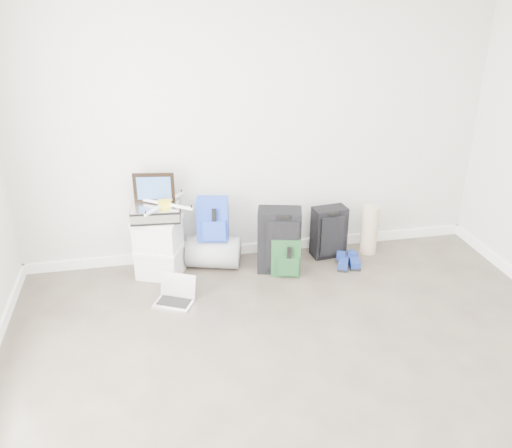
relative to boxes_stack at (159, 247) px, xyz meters
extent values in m
plane|color=#39312A|center=(0.97, -2.22, -0.29)|extent=(5.00, 5.00, 0.00)
cube|color=beige|center=(0.97, 0.28, 1.06)|extent=(4.50, 0.02, 2.70)
cube|color=white|center=(0.97, 0.26, -0.24)|extent=(4.50, 0.02, 0.10)
cube|color=silver|center=(0.00, 0.00, -0.17)|extent=(0.47, 0.43, 0.25)
cube|color=silver|center=(0.00, 0.00, -0.02)|extent=(0.50, 0.46, 0.04)
cube|color=silver|center=(0.00, 0.00, 0.12)|extent=(0.47, 0.43, 0.25)
cube|color=silver|center=(0.00, 0.00, 0.27)|extent=(0.50, 0.46, 0.04)
cube|color=#B2B2B7|center=(0.00, 0.00, 0.35)|extent=(0.45, 0.35, 0.12)
cube|color=black|center=(0.00, 0.10, 0.55)|extent=(0.37, 0.08, 0.28)
cube|color=#27599F|center=(0.00, 0.09, 0.55)|extent=(0.30, 0.05, 0.21)
cube|color=yellow|center=(0.08, -0.02, 0.44)|extent=(0.12, 0.12, 0.05)
cube|color=white|center=(0.17, 0.10, 0.44)|extent=(0.19, 0.25, 0.02)
cube|color=white|center=(-0.04, 0.07, 0.44)|extent=(0.25, 0.19, 0.02)
cube|color=white|center=(-0.01, -0.14, 0.44)|extent=(0.19, 0.25, 0.02)
cube|color=white|center=(0.20, -0.11, 0.44)|extent=(0.25, 0.19, 0.02)
cylinder|color=gray|center=(0.51, 0.06, -0.14)|extent=(0.57, 0.44, 0.31)
cube|color=#17269B|center=(0.51, 0.04, 0.22)|extent=(0.32, 0.23, 0.41)
cube|color=#17269B|center=(0.51, -0.06, 0.15)|extent=(0.22, 0.10, 0.19)
cube|color=black|center=(1.12, -0.12, 0.02)|extent=(0.45, 0.32, 0.62)
cube|color=black|center=(1.12, -0.25, 0.02)|extent=(0.30, 0.10, 0.50)
cube|color=black|center=(1.12, -0.25, 0.31)|extent=(0.12, 0.05, 0.03)
cube|color=#14381A|center=(1.16, -0.21, -0.10)|extent=(0.30, 0.23, 0.38)
cube|color=#14381A|center=(1.16, -0.30, -0.17)|extent=(0.21, 0.10, 0.18)
cube|color=black|center=(1.67, 0.07, -0.03)|extent=(0.35, 0.22, 0.51)
cube|color=black|center=(1.67, -0.04, -0.03)|extent=(0.25, 0.06, 0.41)
cube|color=black|center=(1.67, -0.03, 0.20)|extent=(0.11, 0.04, 0.02)
cube|color=black|center=(1.74, -0.19, -0.28)|extent=(0.19, 0.27, 0.02)
cube|color=navy|center=(1.74, -0.19, -0.24)|extent=(0.18, 0.26, 0.06)
cube|color=black|center=(1.85, -0.19, -0.28)|extent=(0.15, 0.26, 0.02)
cube|color=navy|center=(1.85, -0.19, -0.24)|extent=(0.14, 0.25, 0.06)
cylinder|color=tan|center=(2.09, 0.05, -0.04)|extent=(0.17, 0.17, 0.51)
cube|color=silver|center=(0.09, -0.53, -0.28)|extent=(0.39, 0.34, 0.01)
cube|color=black|center=(0.09, -0.53, -0.28)|extent=(0.31, 0.26, 0.00)
cube|color=black|center=(0.14, -0.43, -0.17)|extent=(0.29, 0.15, 0.21)
camera|label=1|loc=(0.00, -4.55, 2.28)|focal=38.00mm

